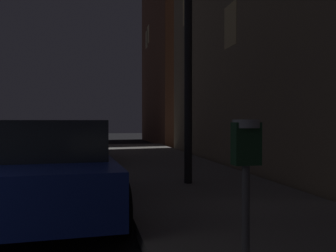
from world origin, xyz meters
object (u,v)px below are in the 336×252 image
Objects in this scene: parking_meter at (246,163)px; car_green at (81,131)px; car_black at (71,143)px; car_silver at (78,135)px; car_blue at (50,167)px.

parking_meter is 0.29× the size of car_green.
car_black is (-1.68, 9.81, -0.41)m from parking_meter.
car_green is at bearing 90.00° from car_black.
parking_meter is at bearing -80.29° from car_black.
parking_meter is at bearing -84.19° from car_silver.
car_blue is 6.38m from car_black.
parking_meter is 0.31× the size of car_silver.
car_black is (0.00, 6.38, -0.00)m from car_blue.
parking_meter and car_blue have the same top height.
parking_meter is 0.30× the size of car_blue.
car_blue is 0.99× the size of car_black.
parking_meter is 22.39m from car_green.
car_blue and car_black have the same top height.
car_blue is 0.96× the size of car_green.
car_black is 6.71m from car_silver.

